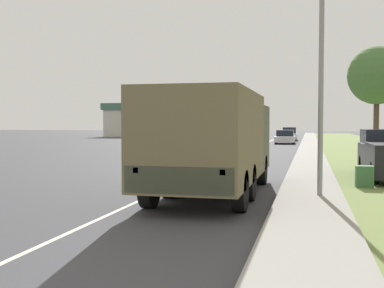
% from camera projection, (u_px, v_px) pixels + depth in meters
% --- Properties ---
extents(ground_plane, '(180.00, 180.00, 0.00)m').
position_uv_depth(ground_plane, '(257.00, 147.00, 41.65)').
color(ground_plane, '#424247').
extents(lane_centre_stripe, '(0.12, 120.00, 0.00)m').
position_uv_depth(lane_centre_stripe, '(257.00, 147.00, 41.65)').
color(lane_centre_stripe, silver).
rests_on(lane_centre_stripe, ground).
extents(sidewalk_right, '(1.80, 120.00, 0.12)m').
position_uv_depth(sidewalk_right, '(310.00, 147.00, 40.58)').
color(sidewalk_right, '#9E9B93').
rests_on(sidewalk_right, ground).
extents(grass_strip_right, '(7.00, 120.00, 0.02)m').
position_uv_depth(grass_strip_right, '(365.00, 149.00, 39.54)').
color(grass_strip_right, olive).
rests_on(grass_strip_right, ground).
extents(military_truck, '(2.55, 7.94, 2.94)m').
position_uv_depth(military_truck, '(213.00, 139.00, 13.91)').
color(military_truck, '#474C38').
rests_on(military_truck, ground).
extents(car_nearest_ahead, '(1.81, 4.10, 1.59)m').
position_uv_depth(car_nearest_ahead, '(194.00, 149.00, 26.30)').
color(car_nearest_ahead, '#336B3D').
rests_on(car_nearest_ahead, ground).
extents(car_second_ahead, '(1.74, 4.52, 1.74)m').
position_uv_depth(car_second_ahead, '(232.00, 139.00, 40.04)').
color(car_second_ahead, navy).
rests_on(car_second_ahead, ground).
extents(car_third_ahead, '(1.93, 4.09, 1.39)m').
position_uv_depth(car_third_ahead, '(285.00, 137.00, 49.14)').
color(car_third_ahead, silver).
rests_on(car_third_ahead, ground).
extents(car_fourth_ahead, '(1.72, 4.82, 1.61)m').
position_uv_depth(car_fourth_ahead, '(289.00, 135.00, 58.10)').
color(car_fourth_ahead, silver).
rests_on(car_fourth_ahead, ground).
extents(lamp_post, '(1.69, 0.24, 7.47)m').
position_uv_depth(lamp_post, '(314.00, 34.00, 13.11)').
color(lamp_post, gray).
rests_on(lamp_post, sidewalk_right).
extents(tree_mid_right, '(2.90, 2.90, 5.93)m').
position_uv_depth(tree_mid_right, '(377.00, 76.00, 24.17)').
color(tree_mid_right, '#4C3D2D').
rests_on(tree_mid_right, grass_strip_right).
extents(utility_box, '(0.55, 0.45, 0.70)m').
position_uv_depth(utility_box, '(364.00, 177.00, 15.57)').
color(utility_box, '#3D7042').
rests_on(utility_box, grass_strip_right).
extents(building_distant, '(18.01, 11.33, 5.18)m').
position_uv_depth(building_distant, '(167.00, 120.00, 77.53)').
color(building_distant, beige).
rests_on(building_distant, ground).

